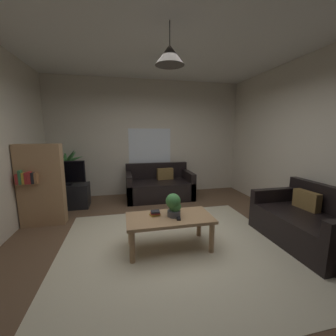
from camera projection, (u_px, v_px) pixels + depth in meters
The scene contains 19 objects.
floor at pixel (172, 242), 3.08m from camera, with size 4.81×5.21×0.02m, color brown.
rug at pixel (176, 249), 2.89m from camera, with size 3.13×2.87×0.01m, color beige.
wall_back at pixel (148, 138), 5.38m from camera, with size 4.93×0.06×2.88m, color beige.
wall_right at pixel (320, 142), 3.36m from camera, with size 0.06×5.21×2.88m, color beige.
ceiling at pixel (173, 26), 2.60m from camera, with size 4.81×5.21×0.02m, color white.
window_pane at pixel (150, 151), 5.41m from camera, with size 1.08×0.01×1.12m, color white.
couch_under_window at pixel (159, 187), 5.10m from camera, with size 1.56×0.88×0.82m.
couch_right_side at pixel (308, 225), 3.02m from camera, with size 0.88×1.41×0.82m.
coffee_table at pixel (169, 222), 2.86m from camera, with size 1.16×0.59×0.46m.
book_on_table_0 at pixel (155, 215), 2.88m from camera, with size 0.13×0.08×0.03m, color gold.
book_on_table_1 at pixel (155, 213), 2.88m from camera, with size 0.12×0.09×0.02m, color #B22D2D.
book_on_table_2 at pixel (155, 212), 2.87m from camera, with size 0.12×0.11×0.02m, color black.
remote_on_table_0 at pixel (178, 218), 2.79m from camera, with size 0.05×0.16×0.02m, color black.
potted_plant_on_table at pixel (174, 205), 2.84m from camera, with size 0.21×0.20×0.32m.
tv_stand at pixel (67, 196), 4.43m from camera, with size 0.90×0.44×0.50m, color black.
tv at pixel (64, 173), 4.32m from camera, with size 0.81×0.16×0.51m.
potted_palm_corner at pixel (68, 176), 4.84m from camera, with size 0.77×0.78×1.27m.
bookshelf_corner at pixel (41, 185), 3.55m from camera, with size 0.70×0.31×1.40m.
pendant_lamp at pixel (170, 55), 2.50m from camera, with size 0.36×0.36×0.49m.
Camera 1 is at (-0.68, -2.77, 1.59)m, focal length 22.38 mm.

